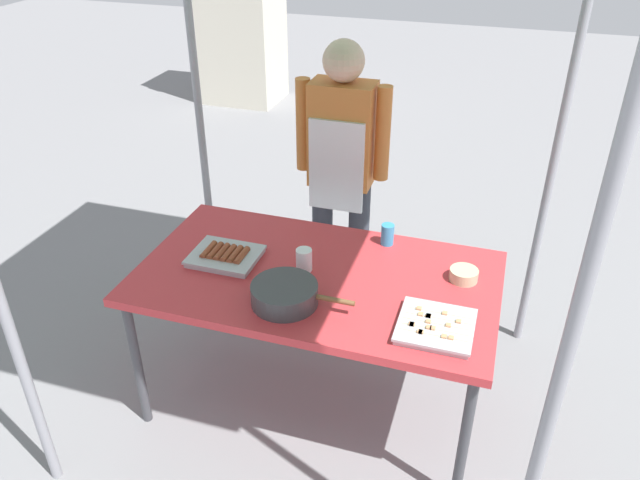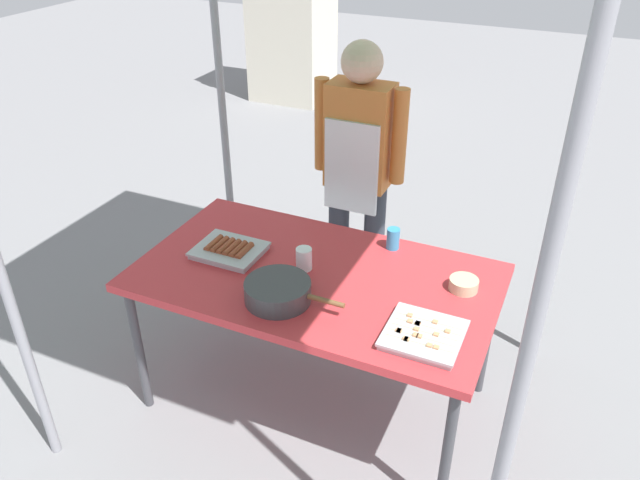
# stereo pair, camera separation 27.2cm
# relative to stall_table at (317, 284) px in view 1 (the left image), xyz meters

# --- Properties ---
(ground_plane) EXTENTS (18.00, 18.00, 0.00)m
(ground_plane) POSITION_rel_stall_table_xyz_m (0.00, 0.00, -0.70)
(ground_plane) COLOR slate
(stall_table) EXTENTS (1.60, 0.90, 0.75)m
(stall_table) POSITION_rel_stall_table_xyz_m (0.00, 0.00, 0.00)
(stall_table) COLOR #C63338
(stall_table) RESTS_ON ground
(tray_grilled_sausages) EXTENTS (0.31, 0.26, 0.05)m
(tray_grilled_sausages) POSITION_rel_stall_table_xyz_m (-0.44, -0.01, 0.07)
(tray_grilled_sausages) COLOR #ADADB2
(tray_grilled_sausages) RESTS_ON stall_table
(tray_meat_skewers) EXTENTS (0.29, 0.29, 0.04)m
(tray_meat_skewers) POSITION_rel_stall_table_xyz_m (0.56, -0.23, 0.07)
(tray_meat_skewers) COLOR #ADADB2
(tray_meat_skewers) RESTS_ON stall_table
(cooking_wok) EXTENTS (0.44, 0.28, 0.09)m
(cooking_wok) POSITION_rel_stall_table_xyz_m (-0.06, -0.24, 0.10)
(cooking_wok) COLOR #38383A
(cooking_wok) RESTS_ON stall_table
(condiment_bowl) EXTENTS (0.13, 0.13, 0.05)m
(condiment_bowl) POSITION_rel_stall_table_xyz_m (0.63, 0.16, 0.08)
(condiment_bowl) COLOR #BFB28C
(condiment_bowl) RESTS_ON stall_table
(drink_cup_near_edge) EXTENTS (0.06, 0.06, 0.10)m
(drink_cup_near_edge) POSITION_rel_stall_table_xyz_m (0.24, 0.35, 0.10)
(drink_cup_near_edge) COLOR #338CBF
(drink_cup_near_edge) RESTS_ON stall_table
(drink_cup_by_wok) EXTENTS (0.07, 0.07, 0.10)m
(drink_cup_by_wok) POSITION_rel_stall_table_xyz_m (-0.07, 0.02, 0.10)
(drink_cup_by_wok) COLOR white
(drink_cup_by_wok) RESTS_ON stall_table
(vendor_woman) EXTENTS (0.52, 0.23, 1.58)m
(vendor_woman) POSITION_rel_stall_table_xyz_m (-0.13, 0.84, 0.24)
(vendor_woman) COLOR #333842
(vendor_woman) RESTS_ON ground
(neighbor_stall_left) EXTENTS (0.81, 0.73, 1.87)m
(neighbor_stall_left) POSITION_rel_stall_table_xyz_m (-2.24, 4.25, 0.24)
(neighbor_stall_left) COLOR beige
(neighbor_stall_left) RESTS_ON ground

